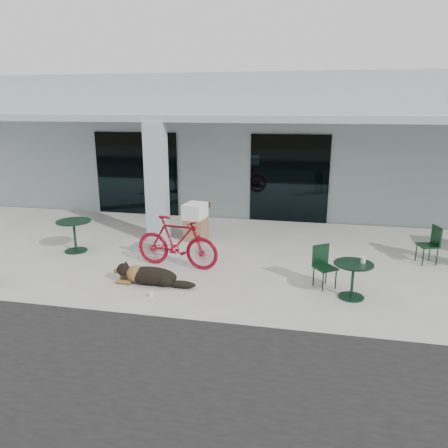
% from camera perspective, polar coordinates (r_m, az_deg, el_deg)
% --- Properties ---
extents(ground, '(80.00, 80.00, 0.00)m').
position_cam_1_polar(ground, '(9.52, -4.71, -6.57)').
color(ground, beige).
rests_on(ground, ground).
extents(building, '(22.00, 7.00, 4.50)m').
position_cam_1_polar(building, '(17.21, 3.28, 10.93)').
color(building, '#A2B1B8').
rests_on(building, ground).
extents(storefront_glass_left, '(2.80, 0.06, 2.70)m').
position_cam_1_polar(storefront_glass_left, '(14.79, -11.33, 6.45)').
color(storefront_glass_left, black).
rests_on(storefront_glass_left, ground).
extents(storefront_glass_right, '(2.40, 0.06, 2.70)m').
position_cam_1_polar(storefront_glass_right, '(13.64, 8.50, 5.86)').
color(storefront_glass_right, black).
rests_on(storefront_glass_right, ground).
extents(column, '(0.50, 0.50, 3.12)m').
position_cam_1_polar(column, '(11.68, -8.77, 5.34)').
color(column, '#A2B1B8').
rests_on(column, ground).
extents(overhang, '(22.00, 2.80, 0.18)m').
position_cam_1_polar(overhang, '(12.34, -0.18, 13.74)').
color(overhang, '#A2B1B8').
rests_on(overhang, column).
extents(bicycle, '(2.00, 0.78, 1.17)m').
position_cam_1_polar(bicycle, '(9.79, -6.18, -2.36)').
color(bicycle, maroon).
rests_on(bicycle, ground).
extents(laundry_basket, '(0.47, 0.60, 0.33)m').
position_cam_1_polar(laundry_basket, '(9.42, -3.82, 1.71)').
color(laundry_basket, white).
rests_on(laundry_basket, bicycle).
extents(dog, '(1.30, 0.48, 0.43)m').
position_cam_1_polar(dog, '(9.03, -9.56, -6.54)').
color(dog, black).
rests_on(dog, ground).
extents(cup_near_dog, '(0.09, 0.09, 0.10)m').
position_cam_1_polar(cup_near_dog, '(8.53, -9.51, -9.07)').
color(cup_near_dog, white).
rests_on(cup_near_dog, ground).
extents(cafe_table_near, '(1.05, 1.05, 0.79)m').
position_cam_1_polar(cafe_table_near, '(11.44, -18.91, -1.51)').
color(cafe_table_near, '#11321D').
rests_on(cafe_table_near, ground).
extents(cafe_table_far, '(0.89, 0.89, 0.69)m').
position_cam_1_polar(cafe_table_far, '(8.62, 16.42, -7.11)').
color(cafe_table_far, '#11321D').
rests_on(cafe_table_far, ground).
extents(cafe_chair_far_a, '(0.56, 0.56, 0.85)m').
position_cam_1_polar(cafe_chair_far_a, '(8.93, 13.08, -5.53)').
color(cafe_chair_far_a, '#11321D').
rests_on(cafe_chair_far_a, ground).
extents(cafe_chair_far_b, '(0.53, 0.50, 0.89)m').
position_cam_1_polar(cafe_chair_far_b, '(11.03, 25.05, -2.49)').
color(cafe_chair_far_b, '#11321D').
rests_on(cafe_chair_far_b, ground).
extents(cup_on_table, '(0.10, 0.10, 0.12)m').
position_cam_1_polar(cup_on_table, '(8.55, 17.72, -4.49)').
color(cup_on_table, white).
rests_on(cup_on_table, cafe_table_far).
extents(trash_receptacle, '(0.68, 0.68, 1.01)m').
position_cam_1_polar(trash_receptacle, '(11.75, -3.67, 0.27)').
color(trash_receptacle, '#8A6547').
rests_on(trash_receptacle, ground).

